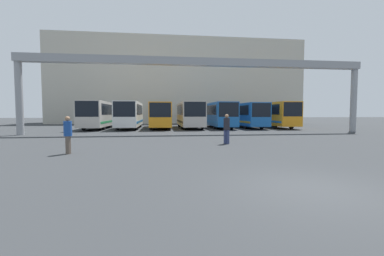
% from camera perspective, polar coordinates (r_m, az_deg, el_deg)
% --- Properties ---
extents(ground_plane, '(200.00, 200.00, 0.00)m').
position_cam_1_polar(ground_plane, '(7.31, 25.34, -12.39)').
color(ground_plane, '#2D3033').
extents(building_backdrop, '(47.06, 12.00, 15.78)m').
position_cam_1_polar(building_backdrop, '(52.81, -3.05, 9.85)').
color(building_backdrop, '#B7B2A3').
rests_on(building_backdrop, ground).
extents(overhead_gantry, '(32.49, 0.80, 7.07)m').
position_cam_1_polar(overhead_gantry, '(24.75, 1.83, 12.84)').
color(overhead_gantry, gray).
rests_on(overhead_gantry, ground).
extents(bus_slot_0, '(2.57, 12.21, 3.27)m').
position_cam_1_polar(bus_slot_0, '(34.47, -19.70, 3.09)').
color(bus_slot_0, beige).
rests_on(bus_slot_0, ground).
extents(bus_slot_1, '(2.51, 10.11, 3.25)m').
position_cam_1_polar(bus_slot_1, '(32.81, -13.67, 3.17)').
color(bus_slot_1, silver).
rests_on(bus_slot_1, ground).
extents(bus_slot_2, '(2.52, 10.62, 3.14)m').
position_cam_1_polar(bus_slot_2, '(32.86, -7.09, 3.13)').
color(bus_slot_2, orange).
rests_on(bus_slot_2, ground).
extents(bus_slot_3, '(2.62, 10.11, 3.25)m').
position_cam_1_polar(bus_slot_3, '(32.83, -0.51, 3.26)').
color(bus_slot_3, beige).
rests_on(bus_slot_3, ground).
extents(bus_slot_4, '(2.48, 11.40, 3.20)m').
position_cam_1_polar(bus_slot_4, '(34.10, 5.64, 3.21)').
color(bus_slot_4, '#1959A5').
rests_on(bus_slot_4, ground).
extents(bus_slot_5, '(2.43, 10.77, 3.14)m').
position_cam_1_polar(bus_slot_5, '(34.83, 11.80, 3.10)').
color(bus_slot_5, '#1959A5').
rests_on(bus_slot_5, ground).
extents(bus_slot_6, '(2.51, 10.42, 3.27)m').
position_cam_1_polar(bus_slot_6, '(36.07, 17.55, 3.14)').
color(bus_slot_6, orange).
rests_on(bus_slot_6, ground).
extents(pedestrian_mid_right, '(0.39, 0.39, 1.86)m').
position_cam_1_polar(pedestrian_mid_right, '(16.18, 7.70, -0.04)').
color(pedestrian_mid_right, navy).
rests_on(pedestrian_mid_right, ground).
extents(pedestrian_far_center, '(0.37, 0.37, 1.79)m').
position_cam_1_polar(pedestrian_far_center, '(13.48, -25.86, -1.20)').
color(pedestrian_far_center, brown).
rests_on(pedestrian_far_center, ground).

